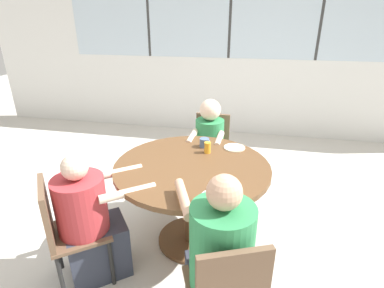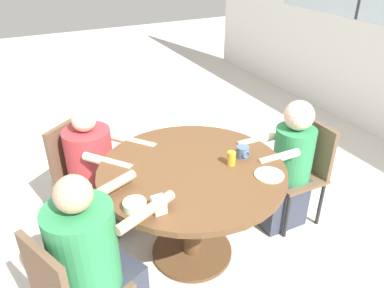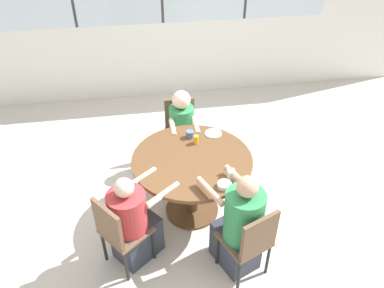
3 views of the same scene
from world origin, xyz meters
TOP-DOWN VIEW (x-y plane):
  - ground_plane at (0.00, 0.00)m, footprint 16.00×16.00m
  - wall_back_with_windows at (0.00, 2.85)m, footprint 8.40×0.08m
  - dining_table at (0.00, 0.00)m, footprint 1.25×1.25m
  - chair_for_woman_green_shirt at (0.38, -0.92)m, footprint 0.52×0.52m
  - chair_for_man_blue_shirt at (0.01, 1.00)m, footprint 0.41×0.41m
  - chair_for_man_teal_shirt at (-0.79, -0.61)m, footprint 0.56×0.56m
  - person_woman_green_shirt at (0.32, -0.76)m, footprint 0.57×0.73m
  - person_man_blue_shirt at (0.01, 0.83)m, footprint 0.34×0.58m
  - person_man_teal_shirt at (-0.65, -0.51)m, footprint 0.72×0.67m
  - coffee_mug at (0.04, 0.37)m, footprint 0.09×0.09m
  - juice_glass at (0.08, 0.25)m, footprint 0.06×0.06m
  - milk_carton_small at (0.32, -0.37)m, footprint 0.07×0.07m
  - bowl_white_shallow at (0.23, -0.48)m, footprint 0.13×0.13m
  - plate_tortillas at (0.31, 0.40)m, footprint 0.19×0.19m

SIDE VIEW (x-z plane):
  - ground_plane at x=0.00m, z-range 0.00..0.00m
  - person_man_teal_shirt at x=-0.65m, z-range -0.06..0.96m
  - person_man_blue_shirt at x=0.01m, z-range -0.05..1.03m
  - person_woman_green_shirt at x=0.32m, z-range -0.07..1.07m
  - chair_for_woman_green_shirt at x=0.38m, z-range 0.08..0.94m
  - chair_for_man_blue_shirt at x=0.01m, z-range 0.08..0.94m
  - chair_for_man_teal_shirt at x=-0.79m, z-range 0.08..0.94m
  - dining_table at x=0.00m, z-range 0.21..0.97m
  - plate_tortillas at x=0.31m, z-range 0.76..0.77m
  - bowl_white_shallow at x=0.23m, z-range 0.76..0.81m
  - coffee_mug at x=0.04m, z-range 0.76..0.84m
  - milk_carton_small at x=0.32m, z-range 0.76..0.86m
  - juice_glass at x=0.08m, z-range 0.76..0.86m
  - wall_back_with_windows at x=0.00m, z-range 0.03..2.83m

